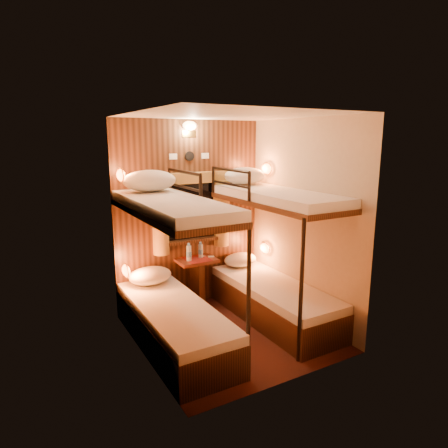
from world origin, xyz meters
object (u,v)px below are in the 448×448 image
table (197,277)px  bunk_left (173,296)px  bunk_right (274,275)px  bottle_left (189,253)px  bottle_right (201,251)px

table → bunk_left: bearing=-129.7°
bunk_right → table: bearing=129.7°
bunk_right → bottle_left: bunk_right is taller
table → bunk_right: bearing=-50.3°
bunk_left → bottle_left: bearing=55.1°
bunk_left → bunk_right: bearing=0.0°
bunk_right → bunk_left: bearing=180.0°
bunk_right → table: size_ratio=2.90×
bunk_right → bottle_right: bunk_right is taller
bunk_left → bottle_left: bunk_left is taller
bunk_left → bunk_right: same height
bunk_left → table: 1.02m
table → bottle_right: 0.34m
table → bottle_left: bearing=-168.3°
bottle_left → bunk_right: bearing=-44.6°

